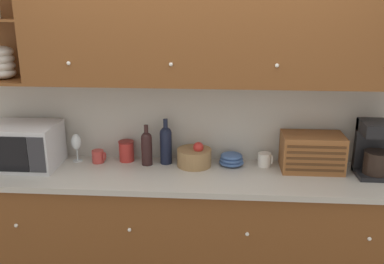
% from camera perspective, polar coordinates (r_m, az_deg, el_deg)
% --- Properties ---
extents(ground_plane, '(24.00, 24.00, 0.00)m').
position_cam_1_polar(ground_plane, '(3.72, 0.24, -17.15)').
color(ground_plane, slate).
extents(wall_back, '(5.50, 0.06, 2.60)m').
position_cam_1_polar(wall_back, '(3.20, 0.31, 2.73)').
color(wall_back, silver).
rests_on(wall_back, ground_plane).
extents(counter_unit, '(3.12, 0.62, 0.94)m').
position_cam_1_polar(counter_unit, '(3.22, -0.12, -13.20)').
color(counter_unit, brown).
rests_on(counter_unit, ground_plane).
extents(backsplash_panel, '(3.10, 0.01, 0.61)m').
position_cam_1_polar(backsplash_panel, '(3.18, 0.26, 1.59)').
color(backsplash_panel, '#B7B2A8').
rests_on(backsplash_panel, counter_unit).
extents(upper_cabinets, '(3.10, 0.36, 0.89)m').
position_cam_1_polar(upper_cabinets, '(2.89, 3.39, 14.93)').
color(upper_cabinets, brown).
rests_on(upper_cabinets, backsplash_panel).
extents(microwave, '(0.51, 0.37, 0.31)m').
position_cam_1_polar(microwave, '(3.31, -21.72, -1.70)').
color(microwave, silver).
rests_on(microwave, counter_unit).
extents(wine_glass, '(0.08, 0.08, 0.21)m').
position_cam_1_polar(wine_glass, '(3.29, -15.17, -1.41)').
color(wine_glass, silver).
rests_on(wine_glass, counter_unit).
extents(mug_blue_second, '(0.10, 0.09, 0.09)m').
position_cam_1_polar(mug_blue_second, '(3.26, -12.38, -3.19)').
color(mug_blue_second, '#B73D38').
rests_on(mug_blue_second, counter_unit).
extents(storage_canister, '(0.12, 0.12, 0.15)m').
position_cam_1_polar(storage_canister, '(3.24, -8.73, -2.51)').
color(storage_canister, '#B22D28').
rests_on(storage_canister, counter_unit).
extents(wine_bottle, '(0.08, 0.08, 0.30)m').
position_cam_1_polar(wine_bottle, '(3.13, -6.06, -1.97)').
color(wine_bottle, black).
rests_on(wine_bottle, counter_unit).
extents(second_wine_bottle, '(0.09, 0.09, 0.34)m').
position_cam_1_polar(second_wine_bottle, '(3.14, -3.51, -1.52)').
color(second_wine_bottle, black).
rests_on(second_wine_bottle, counter_unit).
extents(fruit_basket, '(0.25, 0.25, 0.19)m').
position_cam_1_polar(fruit_basket, '(3.12, 0.33, -3.33)').
color(fruit_basket, '#937047').
rests_on(fruit_basket, counter_unit).
extents(bowl_stack_on_counter, '(0.18, 0.18, 0.09)m').
position_cam_1_polar(bowl_stack_on_counter, '(3.15, 5.28, -3.64)').
color(bowl_stack_on_counter, '#3D5B93').
rests_on(bowl_stack_on_counter, counter_unit).
extents(mug, '(0.11, 0.09, 0.10)m').
position_cam_1_polar(mug, '(3.16, 9.68, -3.64)').
color(mug, silver).
rests_on(mug, counter_unit).
extents(bread_box, '(0.43, 0.27, 0.26)m').
position_cam_1_polar(bread_box, '(3.14, 15.69, -2.61)').
color(bread_box, brown).
rests_on(bread_box, counter_unit).
extents(coffee_maker, '(0.25, 0.23, 0.39)m').
position_cam_1_polar(coffee_maker, '(3.17, 23.34, -2.00)').
color(coffee_maker, black).
rests_on(coffee_maker, counter_unit).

